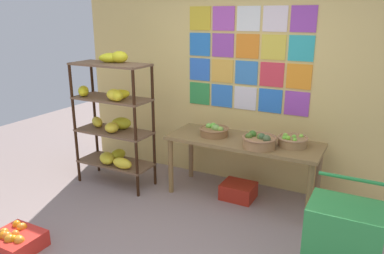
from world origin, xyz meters
TOP-DOWN VIEW (x-y plane):
  - ground at (0.00, 0.00)m, footprint 9.75×9.75m
  - back_wall_with_art at (0.00, 1.90)m, footprint 4.35×0.07m
  - banana_shelf_unit at (-1.24, 1.07)m, footprint 0.98×0.48m
  - display_table at (0.34, 1.43)m, footprint 1.75×0.64m
  - fruit_basket_back_left at (0.57, 1.27)m, footprint 0.37×0.37m
  - fruit_basket_right at (-0.03, 1.42)m, footprint 0.34×0.34m
  - fruit_basket_centre at (0.87, 1.47)m, footprint 0.33×0.33m
  - produce_crate_under_table at (0.31, 1.40)m, footprint 0.38×0.32m
  - orange_crate_foreground at (-1.14, -0.51)m, footprint 0.44×0.39m
  - shopping_cart at (1.55, 0.33)m, footprint 0.53×0.47m

SIDE VIEW (x-z plane):
  - ground at x=0.00m, z-range 0.00..0.00m
  - produce_crate_under_table at x=0.31m, z-range 0.00..0.19m
  - orange_crate_foreground at x=-1.14m, z-range -0.01..0.20m
  - shopping_cart at x=1.55m, z-range 0.07..0.94m
  - display_table at x=0.34m, z-range 0.28..1.00m
  - fruit_basket_right at x=-0.03m, z-range 0.71..0.86m
  - fruit_basket_centre at x=0.87m, z-range 0.72..0.86m
  - fruit_basket_back_left at x=0.57m, z-range 0.72..0.89m
  - banana_shelf_unit at x=-1.24m, z-range 0.06..1.74m
  - back_wall_with_art at x=0.00m, z-range 0.01..2.69m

